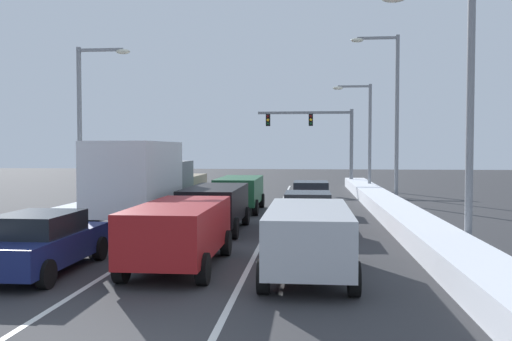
{
  "coord_description": "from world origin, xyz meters",
  "views": [
    {
      "loc": [
        3.25,
        -7.11,
        3.11
      ],
      "look_at": [
        0.09,
        25.32,
        1.78
      ],
      "focal_mm": 38.02,
      "sensor_mm": 36.0,
      "label": 1
    }
  ],
  "objects_px": {
    "street_lamp_right_far": "(364,128)",
    "street_lamp_left_mid": "(87,114)",
    "traffic_light_gantry": "(322,131)",
    "suv_silver_right_lane_nearest": "(308,235)",
    "sedan_white_right_lane_third": "(311,197)",
    "suv_red_center_lane_nearest": "(179,229)",
    "suv_tan_left_lane_third": "(180,188)",
    "suv_green_center_lane_third": "(240,191)",
    "sedan_maroon_right_lane_second": "(308,212)",
    "box_truck_left_lane_second": "(143,180)",
    "street_lamp_right_mid": "(391,105)",
    "street_lamp_right_near": "(457,95)",
    "sedan_navy_left_lane_nearest": "(41,242)",
    "suv_black_center_lane_second": "(215,204)"
  },
  "relations": [
    {
      "from": "street_lamp_right_far",
      "to": "street_lamp_left_mid",
      "type": "xyz_separation_m",
      "value": [
        -14.47,
        -12.55,
        0.24
      ]
    },
    {
      "from": "traffic_light_gantry",
      "to": "suv_silver_right_lane_nearest",
      "type": "bearing_deg",
      "value": -91.93
    },
    {
      "from": "sedan_white_right_lane_third",
      "to": "suv_red_center_lane_nearest",
      "type": "bearing_deg",
      "value": -105.23
    },
    {
      "from": "traffic_light_gantry",
      "to": "street_lamp_right_far",
      "type": "relative_size",
      "value": 1.0
    },
    {
      "from": "suv_tan_left_lane_third",
      "to": "suv_green_center_lane_third",
      "type": "bearing_deg",
      "value": -25.64
    },
    {
      "from": "sedan_white_right_lane_third",
      "to": "street_lamp_left_mid",
      "type": "height_order",
      "value": "street_lamp_left_mid"
    },
    {
      "from": "sedan_maroon_right_lane_second",
      "to": "traffic_light_gantry",
      "type": "relative_size",
      "value": 0.6
    },
    {
      "from": "box_truck_left_lane_second",
      "to": "street_lamp_right_mid",
      "type": "relative_size",
      "value": 0.77
    },
    {
      "from": "suv_silver_right_lane_nearest",
      "to": "suv_red_center_lane_nearest",
      "type": "distance_m",
      "value": 3.39
    },
    {
      "from": "street_lamp_right_near",
      "to": "street_lamp_right_mid",
      "type": "xyz_separation_m",
      "value": [
        0.28,
        14.46,
        0.87
      ]
    },
    {
      "from": "suv_silver_right_lane_nearest",
      "to": "suv_green_center_lane_third",
      "type": "height_order",
      "value": "same"
    },
    {
      "from": "sedan_navy_left_lane_nearest",
      "to": "street_lamp_right_near",
      "type": "bearing_deg",
      "value": 16.8
    },
    {
      "from": "suv_silver_right_lane_nearest",
      "to": "suv_tan_left_lane_third",
      "type": "xyz_separation_m",
      "value": [
        -6.79,
        15.1,
        0.0
      ]
    },
    {
      "from": "suv_black_center_lane_second",
      "to": "sedan_navy_left_lane_nearest",
      "type": "height_order",
      "value": "suv_black_center_lane_second"
    },
    {
      "from": "sedan_white_right_lane_third",
      "to": "sedan_navy_left_lane_nearest",
      "type": "xyz_separation_m",
      "value": [
        -6.77,
        -13.5,
        0.0
      ]
    },
    {
      "from": "sedan_navy_left_lane_nearest",
      "to": "suv_tan_left_lane_third",
      "type": "height_order",
      "value": "suv_tan_left_lane_third"
    },
    {
      "from": "sedan_navy_left_lane_nearest",
      "to": "street_lamp_right_mid",
      "type": "distance_m",
      "value": 21.51
    },
    {
      "from": "box_truck_left_lane_second",
      "to": "street_lamp_right_near",
      "type": "height_order",
      "value": "street_lamp_right_near"
    },
    {
      "from": "suv_silver_right_lane_nearest",
      "to": "sedan_maroon_right_lane_second",
      "type": "bearing_deg",
      "value": 90.28
    },
    {
      "from": "sedan_white_right_lane_third",
      "to": "suv_tan_left_lane_third",
      "type": "xyz_separation_m",
      "value": [
        -6.9,
        1.84,
        0.25
      ]
    },
    {
      "from": "suv_silver_right_lane_nearest",
      "to": "street_lamp_right_mid",
      "type": "xyz_separation_m",
      "value": [
        4.52,
        17.52,
        4.49
      ]
    },
    {
      "from": "sedan_navy_left_lane_nearest",
      "to": "street_lamp_left_mid",
      "type": "bearing_deg",
      "value": 107.91
    },
    {
      "from": "street_lamp_left_mid",
      "to": "box_truck_left_lane_second",
      "type": "bearing_deg",
      "value": -48.56
    },
    {
      "from": "sedan_white_right_lane_third",
      "to": "suv_black_center_lane_second",
      "type": "distance_m",
      "value": 7.3
    },
    {
      "from": "street_lamp_right_near",
      "to": "suv_tan_left_lane_third",
      "type": "bearing_deg",
      "value": 132.48
    },
    {
      "from": "suv_silver_right_lane_nearest",
      "to": "traffic_light_gantry",
      "type": "distance_m",
      "value": 30.37
    },
    {
      "from": "sedan_maroon_right_lane_second",
      "to": "street_lamp_right_mid",
      "type": "distance_m",
      "value": 12.57
    },
    {
      "from": "suv_black_center_lane_second",
      "to": "sedan_navy_left_lane_nearest",
      "type": "relative_size",
      "value": 1.09
    },
    {
      "from": "sedan_maroon_right_lane_second",
      "to": "street_lamp_right_near",
      "type": "height_order",
      "value": "street_lamp_right_near"
    },
    {
      "from": "suv_green_center_lane_third",
      "to": "street_lamp_right_near",
      "type": "xyz_separation_m",
      "value": [
        7.65,
        -10.43,
        3.62
      ]
    },
    {
      "from": "sedan_maroon_right_lane_second",
      "to": "box_truck_left_lane_second",
      "type": "relative_size",
      "value": 0.62
    },
    {
      "from": "sedan_navy_left_lane_nearest",
      "to": "suv_tan_left_lane_third",
      "type": "xyz_separation_m",
      "value": [
        -0.14,
        15.34,
        0.25
      ]
    },
    {
      "from": "sedan_maroon_right_lane_second",
      "to": "suv_black_center_lane_second",
      "type": "xyz_separation_m",
      "value": [
        -3.46,
        0.12,
        0.25
      ]
    },
    {
      "from": "sedan_navy_left_lane_nearest",
      "to": "street_lamp_right_near",
      "type": "relative_size",
      "value": 0.58
    },
    {
      "from": "box_truck_left_lane_second",
      "to": "suv_black_center_lane_second",
      "type": "bearing_deg",
      "value": -8.41
    },
    {
      "from": "sedan_white_right_lane_third",
      "to": "street_lamp_right_mid",
      "type": "distance_m",
      "value": 7.74
    },
    {
      "from": "suv_silver_right_lane_nearest",
      "to": "suv_red_center_lane_nearest",
      "type": "relative_size",
      "value": 1.0
    },
    {
      "from": "suv_red_center_lane_nearest",
      "to": "traffic_light_gantry",
      "type": "distance_m",
      "value": 30.06
    },
    {
      "from": "suv_tan_left_lane_third",
      "to": "street_lamp_right_near",
      "type": "distance_m",
      "value": 16.73
    },
    {
      "from": "sedan_maroon_right_lane_second",
      "to": "suv_red_center_lane_nearest",
      "type": "distance_m",
      "value": 7.02
    },
    {
      "from": "sedan_white_right_lane_third",
      "to": "street_lamp_left_mid",
      "type": "distance_m",
      "value": 11.56
    },
    {
      "from": "sedan_navy_left_lane_nearest",
      "to": "street_lamp_right_near",
      "type": "height_order",
      "value": "street_lamp_right_near"
    },
    {
      "from": "suv_red_center_lane_nearest",
      "to": "street_lamp_left_mid",
      "type": "bearing_deg",
      "value": 122.36
    },
    {
      "from": "sedan_maroon_right_lane_second",
      "to": "street_lamp_left_mid",
      "type": "relative_size",
      "value": 0.56
    },
    {
      "from": "suv_silver_right_lane_nearest",
      "to": "sedan_white_right_lane_third",
      "type": "bearing_deg",
      "value": 89.53
    },
    {
      "from": "street_lamp_right_near",
      "to": "street_lamp_right_far",
      "type": "bearing_deg",
      "value": 91.18
    },
    {
      "from": "street_lamp_right_near",
      "to": "suv_silver_right_lane_nearest",
      "type": "bearing_deg",
      "value": -144.22
    },
    {
      "from": "suv_black_center_lane_second",
      "to": "suv_green_center_lane_third",
      "type": "height_order",
      "value": "same"
    },
    {
      "from": "suv_silver_right_lane_nearest",
      "to": "sedan_maroon_right_lane_second",
      "type": "distance_m",
      "value": 6.81
    },
    {
      "from": "sedan_white_right_lane_third",
      "to": "box_truck_left_lane_second",
      "type": "relative_size",
      "value": 0.62
    }
  ]
}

